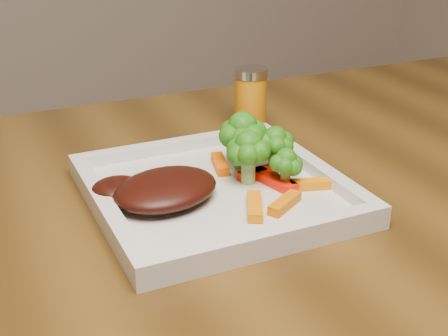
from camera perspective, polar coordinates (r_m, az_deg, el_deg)
name	(u,v)px	position (r m, az deg, el deg)	size (l,w,h in m)	color
plate	(216,195)	(0.70, -0.75, -2.46)	(0.27, 0.27, 0.01)	silver
steak	(166,189)	(0.67, -5.34, -1.91)	(0.12, 0.09, 0.03)	#340C07
broccoli_0	(242,141)	(0.74, 1.70, 2.51)	(0.07, 0.07, 0.07)	#176A11
broccoli_1	(275,145)	(0.73, 4.66, 2.07)	(0.05, 0.05, 0.06)	#177914
broccoli_2	(286,163)	(0.69, 5.69, 0.45)	(0.04, 0.04, 0.06)	#2C6410
broccoli_3	(248,157)	(0.70, 2.25, 0.97)	(0.06, 0.06, 0.06)	#175C0F
carrot_0	(285,203)	(0.66, 5.57, -3.21)	(0.05, 0.01, 0.01)	#CB6603
carrot_1	(312,184)	(0.70, 8.02, -1.46)	(0.05, 0.01, 0.01)	orange
carrot_2	(255,206)	(0.65, 2.82, -3.50)	(0.06, 0.02, 0.01)	orange
carrot_4	(220,164)	(0.75, -0.37, 0.40)	(0.05, 0.01, 0.01)	#FB6104
carrot_5	(274,180)	(0.71, 4.58, -1.13)	(0.06, 0.02, 0.01)	#FF1504
carrot_6	(258,173)	(0.73, 3.12, -0.45)	(0.05, 0.01, 0.01)	red
spice_shaker	(250,100)	(0.89, 2.43, 6.22)	(0.04, 0.04, 0.09)	#BF6F0A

